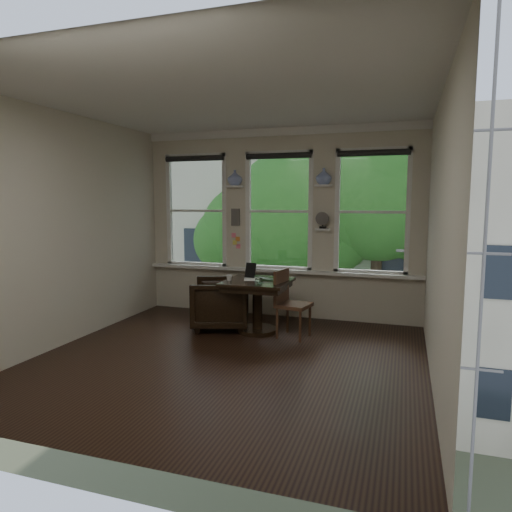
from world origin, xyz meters
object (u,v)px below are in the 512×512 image
(side_chair_right, at_px, (294,304))
(mug, at_px, (229,278))
(laptop, at_px, (262,279))
(armchair_left, at_px, (220,303))
(table, at_px, (257,306))

(side_chair_right, relative_size, mug, 10.25)
(laptop, distance_m, mug, 0.47)
(armchair_left, bearing_deg, mug, 34.39)
(side_chair_right, distance_m, laptop, 0.59)
(table, relative_size, mug, 10.02)
(armchair_left, relative_size, side_chair_right, 0.88)
(armchair_left, distance_m, side_chair_right, 1.14)
(table, bearing_deg, armchair_left, 177.57)
(armchair_left, bearing_deg, table, 70.24)
(table, distance_m, armchair_left, 0.59)
(side_chair_right, height_order, mug, side_chair_right)
(armchair_left, distance_m, laptop, 0.75)
(mug, bearing_deg, side_chair_right, 4.22)
(armchair_left, height_order, laptop, laptop)
(armchair_left, bearing_deg, laptop, 74.99)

